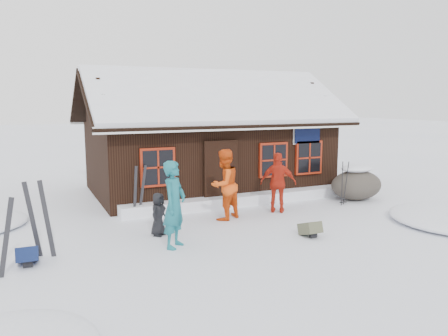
# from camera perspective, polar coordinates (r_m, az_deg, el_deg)

# --- Properties ---
(ground) EXTENTS (120.00, 120.00, 0.00)m
(ground) POSITION_cam_1_polar(r_m,az_deg,el_deg) (11.26, 0.44, -8.04)
(ground) COLOR white
(ground) RESTS_ON ground
(mountain_hut) EXTENTS (8.90, 6.09, 4.42)m
(mountain_hut) POSITION_cam_1_polar(r_m,az_deg,el_deg) (16.04, -2.23, 2.70)
(mountain_hut) COLOR black
(mountain_hut) RESTS_ON ground
(snow_drift) EXTENTS (7.60, 0.60, 0.35)m
(snow_drift) POSITION_cam_1_polar(r_m,az_deg,el_deg) (13.81, 2.13, -4.16)
(snow_drift) COLOR white
(snow_drift) RESTS_ON ground
(snow_mounds) EXTENTS (20.60, 13.20, 0.48)m
(snow_mounds) POSITION_cam_1_polar(r_m,az_deg,el_deg) (13.59, 3.44, -5.14)
(snow_mounds) COLOR white
(snow_mounds) RESTS_ON ground
(skier_teal) EXTENTS (0.83, 0.84, 1.96)m
(skier_teal) POSITION_cam_1_polar(r_m,az_deg,el_deg) (9.77, -6.51, -4.76)
(skier_teal) COLOR #16636C
(skier_teal) RESTS_ON ground
(skier_orange_left) EXTENTS (1.18, 1.08, 1.96)m
(skier_orange_left) POSITION_cam_1_polar(r_m,az_deg,el_deg) (12.00, 0.02, -2.18)
(skier_orange_left) COLOR #DE4A0F
(skier_orange_left) RESTS_ON ground
(skier_orange_right) EXTENTS (1.10, 0.96, 1.78)m
(skier_orange_right) POSITION_cam_1_polar(r_m,az_deg,el_deg) (12.88, 7.10, -1.92)
(skier_orange_right) COLOR #B52412
(skier_orange_right) RESTS_ON ground
(skier_crouched) EXTENTS (0.61, 0.60, 1.06)m
(skier_crouched) POSITION_cam_1_polar(r_m,az_deg,el_deg) (10.78, -8.56, -5.98)
(skier_crouched) COLOR black
(skier_crouched) RESTS_ON ground
(boulder) EXTENTS (1.79, 1.34, 1.05)m
(boulder) POSITION_cam_1_polar(r_m,az_deg,el_deg) (15.17, 16.90, -2.00)
(boulder) COLOR #49433A
(boulder) RESTS_ON ground
(ski_pair_mid) EXTENTS (0.58, 0.19, 1.69)m
(ski_pair_mid) POSITION_cam_1_polar(r_m,az_deg,el_deg) (9.93, -22.93, -6.29)
(ski_pair_mid) COLOR black
(ski_pair_mid) RESTS_ON ground
(ski_pair_right) EXTENTS (0.50, 0.25, 1.51)m
(ski_pair_right) POSITION_cam_1_polar(r_m,az_deg,el_deg) (12.56, -11.07, -3.13)
(ski_pair_right) COLOR black
(ski_pair_right) RESTS_ON ground
(ski_poles) EXTENTS (0.25, 0.13, 1.42)m
(ski_poles) POSITION_cam_1_polar(r_m,az_deg,el_deg) (14.27, 15.40, -2.01)
(ski_poles) COLOR black
(ski_poles) RESTS_ON ground
(backpack_blue) EXTENTS (0.43, 0.56, 0.29)m
(backpack_blue) POSITION_cam_1_polar(r_m,az_deg,el_deg) (9.73, -24.28, -10.66)
(backpack_blue) COLOR #101B44
(backpack_blue) RESTS_ON ground
(backpack_olive) EXTENTS (0.40, 0.52, 0.28)m
(backpack_olive) POSITION_cam_1_polar(r_m,az_deg,el_deg) (10.87, 11.16, -8.07)
(backpack_olive) COLOR #4E4F39
(backpack_olive) RESTS_ON ground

